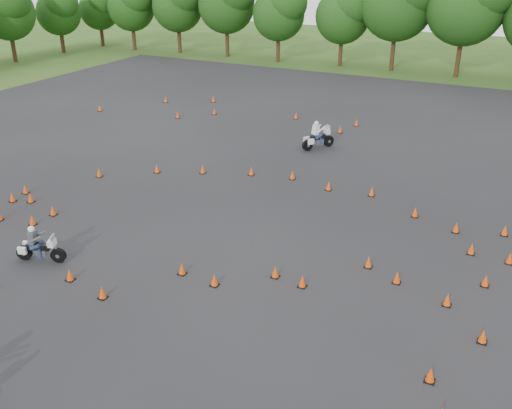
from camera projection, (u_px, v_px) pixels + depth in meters
The scene contains 6 objects.
ground at pixel (209, 273), 21.51m from camera, with size 140.00×140.00×0.00m, color #2D5119.
asphalt_pad at pixel (275, 212), 26.39m from camera, with size 62.00×62.00×0.00m, color black.
treeline at pixel (488, 33), 46.55m from camera, with size 86.99×32.54×11.05m.
traffic_cones at pixel (269, 213), 25.79m from camera, with size 36.24×32.83×0.45m.
rider_grey at pixel (40, 243), 22.01m from camera, with size 2.01×0.62×1.55m, color #3F4246, non-canonical shape.
rider_white at pixel (318, 135), 34.26m from camera, with size 2.25×0.69×1.74m, color silver, non-canonical shape.
Camera 1 is at (9.84, -15.75, 11.28)m, focal length 40.00 mm.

